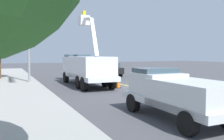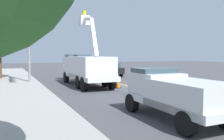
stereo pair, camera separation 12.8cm
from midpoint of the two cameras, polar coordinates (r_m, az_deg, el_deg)
name	(u,v)px [view 2 (the right image)]	position (r m, az deg, el deg)	size (l,w,h in m)	color
ground	(131,87)	(19.98, 4.78, -4.02)	(120.00, 120.00, 0.00)	#47474C
sidewalk_far_side	(23,93)	(17.57, -20.34, -5.13)	(60.00, 3.60, 0.12)	#9E9E99
lane_centre_stripe	(131,87)	(19.98, 4.78, -4.01)	(50.00, 0.16, 0.01)	yellow
utility_bucket_truck	(86,67)	(20.76, -6.06, 0.73)	(8.22, 2.64, 6.78)	white
service_pickup_truck	(174,93)	(10.25, 14.96, -5.27)	(5.61, 2.22, 2.06)	silver
passing_minivan	(109,68)	(29.27, -0.65, 0.38)	(4.81, 1.98, 1.69)	black
traffic_cone_mid_front	(166,93)	(14.38, 12.96, -5.44)	(0.40, 0.40, 0.87)	black
traffic_cone_mid_rear	(118,83)	(19.20, 1.65, -3.09)	(0.40, 0.40, 0.84)	black
traffic_cone_trailing	(89,77)	(25.34, -5.39, -1.57)	(0.40, 0.40, 0.72)	black
traffic_signal_mast	(31,13)	(22.04, -18.76, 12.80)	(6.35, 0.59, 8.99)	gray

